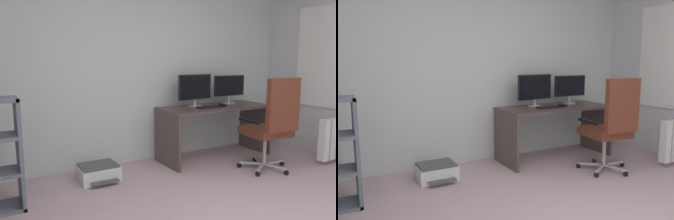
% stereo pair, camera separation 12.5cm
% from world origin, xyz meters
% --- Properties ---
extents(wall_back, '(5.01, 0.10, 2.57)m').
position_xyz_m(wall_back, '(0.00, 2.56, 1.29)').
color(wall_back, silver).
rests_on(wall_back, ground).
extents(desk, '(1.56, 0.64, 0.72)m').
position_xyz_m(desk, '(1.10, 2.11, 0.54)').
color(desk, '#4E413E').
rests_on(desk, ground).
extents(monitor_main, '(0.54, 0.18, 0.43)m').
position_xyz_m(monitor_main, '(0.85, 2.23, 0.97)').
color(monitor_main, '#B2B5B7').
rests_on(monitor_main, desk).
extents(monitor_secondary, '(0.50, 0.18, 0.40)m').
position_xyz_m(monitor_secondary, '(1.45, 2.23, 0.96)').
color(monitor_secondary, '#B2B5B7').
rests_on(monitor_secondary, desk).
extents(keyboard, '(0.34, 0.14, 0.02)m').
position_xyz_m(keyboard, '(0.93, 2.02, 0.73)').
color(keyboard, black).
rests_on(keyboard, desk).
extents(computer_mouse, '(0.08, 0.11, 0.03)m').
position_xyz_m(computer_mouse, '(1.16, 2.03, 0.74)').
color(computer_mouse, black).
rests_on(computer_mouse, desk).
extents(office_chair, '(0.62, 0.63, 1.15)m').
position_xyz_m(office_chair, '(1.31, 1.28, 0.61)').
color(office_chair, '#B7BABC').
rests_on(office_chair, ground).
extents(printer, '(0.44, 0.44, 0.19)m').
position_xyz_m(printer, '(-0.59, 2.07, 0.09)').
color(printer, silver).
rests_on(printer, ground).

